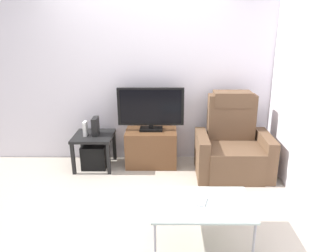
# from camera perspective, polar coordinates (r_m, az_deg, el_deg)

# --- Properties ---
(ground_plane) EXTENTS (6.40, 6.40, 0.00)m
(ground_plane) POSITION_cam_1_polar(r_m,az_deg,el_deg) (3.86, -5.88, -12.30)
(ground_plane) COLOR #B2A899
(wall_back) EXTENTS (6.40, 0.06, 2.60)m
(wall_back) POSITION_cam_1_polar(r_m,az_deg,el_deg) (4.50, -5.05, 9.83)
(wall_back) COLOR silver
(wall_back) RESTS_ON ground
(wall_side) EXTENTS (0.06, 4.48, 2.60)m
(wall_side) POSITION_cam_1_polar(r_m,az_deg,el_deg) (3.69, 24.03, 6.42)
(wall_side) COLOR silver
(wall_side) RESTS_ON ground
(tv_stand) EXTENTS (0.71, 0.45, 0.52)m
(tv_stand) POSITION_cam_1_polar(r_m,az_deg,el_deg) (4.49, -3.21, -3.93)
(tv_stand) COLOR brown
(tv_stand) RESTS_ON ground
(television) EXTENTS (0.91, 0.20, 0.60)m
(television) POSITION_cam_1_polar(r_m,az_deg,el_deg) (4.32, -3.34, 3.25)
(television) COLOR black
(television) RESTS_ON tv_stand
(recliner_armchair) EXTENTS (0.98, 0.78, 1.08)m
(recliner_armchair) POSITION_cam_1_polar(r_m,az_deg,el_deg) (4.31, 11.51, -3.68)
(recliner_armchair) COLOR brown
(recliner_armchair) RESTS_ON ground
(side_table) EXTENTS (0.54, 0.54, 0.48)m
(side_table) POSITION_cam_1_polar(r_m,az_deg,el_deg) (4.49, -13.53, -2.52)
(side_table) COLOR black
(side_table) RESTS_ON ground
(subwoofer_box) EXTENTS (0.34, 0.34, 0.34)m
(subwoofer_box) POSITION_cam_1_polar(r_m,az_deg,el_deg) (4.58, -13.31, -5.26)
(subwoofer_box) COLOR black
(subwoofer_box) RESTS_ON ground
(book_upright) EXTENTS (0.04, 0.12, 0.20)m
(book_upright) POSITION_cam_1_polar(r_m,az_deg,el_deg) (4.44, -15.01, -0.48)
(book_upright) COLOR white
(book_upright) RESTS_ON side_table
(game_console) EXTENTS (0.07, 0.20, 0.25)m
(game_console) POSITION_cam_1_polar(r_m,az_deg,el_deg) (4.42, -13.26, -0.06)
(game_console) COLOR black
(game_console) RESTS_ON side_table
(coffee_table) EXTENTS (0.90, 0.60, 0.40)m
(coffee_table) POSITION_cam_1_polar(r_m,az_deg,el_deg) (2.96, 6.02, -14.20)
(coffee_table) COLOR #B2C6C1
(coffee_table) RESTS_ON ground
(cell_phone) EXTENTS (0.11, 0.16, 0.01)m
(cell_phone) POSITION_cam_1_polar(r_m,az_deg,el_deg) (2.95, 6.09, -13.58)
(cell_phone) COLOR #B7B7BC
(cell_phone) RESTS_ON coffee_table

